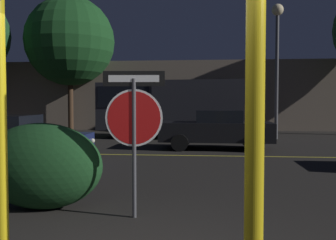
{
  "coord_description": "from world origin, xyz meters",
  "views": [
    {
      "loc": [
        0.7,
        -3.21,
        1.68
      ],
      "look_at": [
        -0.11,
        5.32,
        1.29
      ],
      "focal_mm": 40.0,
      "sensor_mm": 36.0,
      "label": 1
    }
  ],
  "objects_px": {
    "stop_sign": "(134,116)",
    "hedge_bush_1": "(41,166)",
    "passing_car_1": "(4,139)",
    "tree_2": "(70,41)",
    "yellow_pole_right": "(255,136)",
    "delivery_truck": "(170,105)",
    "street_lamp": "(277,43)",
    "passing_car_2": "(216,129)"
  },
  "relations": [
    {
      "from": "stop_sign",
      "to": "hedge_bush_1",
      "type": "xyz_separation_m",
      "value": [
        -1.54,
        0.31,
        -0.8
      ]
    },
    {
      "from": "passing_car_1",
      "to": "tree_2",
      "type": "relative_size",
      "value": 0.58
    },
    {
      "from": "yellow_pole_right",
      "to": "hedge_bush_1",
      "type": "relative_size",
      "value": 1.44
    },
    {
      "from": "delivery_truck",
      "to": "tree_2",
      "type": "height_order",
      "value": "tree_2"
    },
    {
      "from": "hedge_bush_1",
      "to": "passing_car_1",
      "type": "bearing_deg",
      "value": 125.25
    },
    {
      "from": "street_lamp",
      "to": "passing_car_2",
      "type": "bearing_deg",
      "value": -125.41
    },
    {
      "from": "hedge_bush_1",
      "to": "passing_car_2",
      "type": "distance_m",
      "value": 8.58
    },
    {
      "from": "passing_car_1",
      "to": "street_lamp",
      "type": "distance_m",
      "value": 12.46
    },
    {
      "from": "passing_car_2",
      "to": "tree_2",
      "type": "relative_size",
      "value": 0.51
    },
    {
      "from": "passing_car_2",
      "to": "street_lamp",
      "type": "distance_m",
      "value": 6.22
    },
    {
      "from": "hedge_bush_1",
      "to": "passing_car_2",
      "type": "xyz_separation_m",
      "value": [
        3.01,
        8.03,
        0.04
      ]
    },
    {
      "from": "street_lamp",
      "to": "passing_car_1",
      "type": "bearing_deg",
      "value": -138.23
    },
    {
      "from": "stop_sign",
      "to": "passing_car_2",
      "type": "bearing_deg",
      "value": 75.66
    },
    {
      "from": "passing_car_1",
      "to": "delivery_truck",
      "type": "distance_m",
      "value": 8.93
    },
    {
      "from": "passing_car_1",
      "to": "yellow_pole_right",
      "type": "bearing_deg",
      "value": 37.13
    },
    {
      "from": "stop_sign",
      "to": "delivery_truck",
      "type": "bearing_deg",
      "value": 88.38
    },
    {
      "from": "stop_sign",
      "to": "street_lamp",
      "type": "height_order",
      "value": "street_lamp"
    },
    {
      "from": "passing_car_1",
      "to": "delivery_truck",
      "type": "relative_size",
      "value": 0.65
    },
    {
      "from": "delivery_truck",
      "to": "yellow_pole_right",
      "type": "bearing_deg",
      "value": -167.77
    },
    {
      "from": "delivery_truck",
      "to": "street_lamp",
      "type": "bearing_deg",
      "value": -86.16
    },
    {
      "from": "passing_car_1",
      "to": "passing_car_2",
      "type": "distance_m",
      "value": 7.1
    },
    {
      "from": "passing_car_1",
      "to": "tree_2",
      "type": "height_order",
      "value": "tree_2"
    },
    {
      "from": "street_lamp",
      "to": "tree_2",
      "type": "relative_size",
      "value": 0.76
    },
    {
      "from": "yellow_pole_right",
      "to": "hedge_bush_1",
      "type": "xyz_separation_m",
      "value": [
        -2.94,
        2.73,
        -0.74
      ]
    },
    {
      "from": "tree_2",
      "to": "stop_sign",
      "type": "bearing_deg",
      "value": -67.17
    },
    {
      "from": "passing_car_2",
      "to": "tree_2",
      "type": "xyz_separation_m",
      "value": [
        -8.6,
        8.6,
        4.7
      ]
    },
    {
      "from": "stop_sign",
      "to": "street_lamp",
      "type": "bearing_deg",
      "value": 66.29
    },
    {
      "from": "hedge_bush_1",
      "to": "tree_2",
      "type": "bearing_deg",
      "value": 108.56
    },
    {
      "from": "street_lamp",
      "to": "tree_2",
      "type": "xyz_separation_m",
      "value": [
        -11.49,
        4.54,
        0.98
      ]
    },
    {
      "from": "tree_2",
      "to": "passing_car_2",
      "type": "bearing_deg",
      "value": -45.01
    },
    {
      "from": "yellow_pole_right",
      "to": "passing_car_2",
      "type": "xyz_separation_m",
      "value": [
        0.07,
        10.76,
        -0.7
      ]
    },
    {
      "from": "stop_sign",
      "to": "passing_car_1",
      "type": "relative_size",
      "value": 0.45
    },
    {
      "from": "yellow_pole_right",
      "to": "hedge_bush_1",
      "type": "distance_m",
      "value": 4.08
    },
    {
      "from": "delivery_truck",
      "to": "stop_sign",
      "type": "bearing_deg",
      "value": -172.65
    },
    {
      "from": "stop_sign",
      "to": "tree_2",
      "type": "xyz_separation_m",
      "value": [
        -7.13,
        16.94,
        3.94
      ]
    },
    {
      "from": "yellow_pole_right",
      "to": "hedge_bush_1",
      "type": "height_order",
      "value": "yellow_pole_right"
    },
    {
      "from": "street_lamp",
      "to": "stop_sign",
      "type": "bearing_deg",
      "value": -109.36
    },
    {
      "from": "delivery_truck",
      "to": "passing_car_2",
      "type": "bearing_deg",
      "value": -148.84
    },
    {
      "from": "yellow_pole_right",
      "to": "street_lamp",
      "type": "height_order",
      "value": "street_lamp"
    },
    {
      "from": "stop_sign",
      "to": "passing_car_1",
      "type": "height_order",
      "value": "stop_sign"
    },
    {
      "from": "passing_car_2",
      "to": "stop_sign",
      "type": "bearing_deg",
      "value": 171.57
    },
    {
      "from": "yellow_pole_right",
      "to": "hedge_bush_1",
      "type": "bearing_deg",
      "value": 137.1
    }
  ]
}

